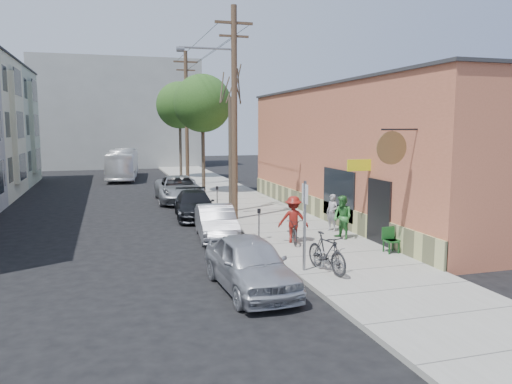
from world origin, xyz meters
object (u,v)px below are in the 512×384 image
object	(u,v)px
tree_bare	(231,155)
car_2	(194,205)
parking_meter_far	(217,194)
parking_meter_near	(259,219)
tree_leafy_far	(180,105)
parked_bike_a	(327,253)
tree_leafy_mid	(203,104)
bus	(123,164)
patron_grey	(332,213)
parked_bike_b	(329,259)
utility_pole_near	(233,109)
car_3	(179,189)
car_0	(250,263)
sign_post	(305,217)
cyclist	(293,219)
patio_chair_b	(392,240)
patron_green	(343,217)
patio_chair_a	(391,241)
car_1	(216,222)

from	to	relation	value
tree_bare	car_2	size ratio (longest dim) A/B	1.27
parking_meter_far	parking_meter_near	bearing A→B (deg)	-90.00
tree_leafy_far	parked_bike_a	xyz separation A→B (m)	(0.16, -30.13, -5.66)
tree_leafy_mid	bus	size ratio (longest dim) A/B	0.84
tree_leafy_far	tree_leafy_mid	bearing A→B (deg)	-90.00
parking_meter_near	tree_leafy_mid	xyz separation A→B (m)	(0.55, 14.61, 5.12)
patron_grey	parked_bike_a	size ratio (longest dim) A/B	0.79
patron_grey	car_2	bearing A→B (deg)	-161.96
tree_bare	parked_bike_b	size ratio (longest dim) A/B	3.82
utility_pole_near	car_3	xyz separation A→B (m)	(-1.64, 7.26, -4.62)
car_0	sign_post	bearing A→B (deg)	20.59
patron_grey	cyclist	bearing A→B (deg)	-81.44
car_2	parked_bike_b	bearing A→B (deg)	-74.11
parking_meter_near	patio_chair_b	xyz separation A→B (m)	(3.94, -3.25, -0.39)
parking_meter_far	patron_green	size ratio (longest dim) A/B	0.72
patio_chair_a	tree_leafy_mid	bearing A→B (deg)	112.55
cyclist	car_2	world-z (taller)	cyclist
tree_bare	car_1	size ratio (longest dim) A/B	1.44
patron_grey	parked_bike_a	bearing A→B (deg)	-50.93
tree_leafy_far	car_1	bearing A→B (deg)	-94.76
utility_pole_near	car_2	distance (m)	5.25
parking_meter_far	car_0	bearing A→B (deg)	-98.25
parking_meter_near	tree_bare	distance (m)	7.20
sign_post	patio_chair_b	world-z (taller)	sign_post
utility_pole_near	bus	world-z (taller)	utility_pole_near
parked_bike_a	patio_chair_a	bearing A→B (deg)	15.21
parking_meter_near	car_1	size ratio (longest dim) A/B	0.30
utility_pole_near	car_2	xyz separation A→B (m)	(-1.65, 1.57, -4.73)
car_3	tree_leafy_far	bearing A→B (deg)	82.81
parking_meter_far	patio_chair_a	bearing A→B (deg)	-70.79
cyclist	car_0	distance (m)	5.45
tree_bare	tree_leafy_mid	world-z (taller)	tree_leafy_mid
utility_pole_near	bus	xyz separation A→B (m)	(-4.48, 22.23, -4.10)
car_3	bus	bearing A→B (deg)	102.23
parked_bike_a	tree_leafy_mid	bearing A→B (deg)	80.68
patio_chair_b	car_2	distance (m)	10.92
parking_meter_far	patron_green	xyz separation A→B (m)	(3.23, -8.55, 0.03)
patron_grey	car_2	world-z (taller)	patron_grey
parking_meter_near	car_1	xyz separation A→B (m)	(-1.45, 1.30, -0.30)
car_3	tree_leafy_mid	bearing A→B (deg)	54.31
cyclist	bus	distance (m)	28.23
tree_leafy_mid	patron_grey	bearing A→B (deg)	-78.09
parking_meter_far	bus	distance (m)	19.60
patron_green	car_1	distance (m)	5.14
parking_meter_far	parked_bike_b	xyz separation A→B (m)	(0.75, -12.62, -0.42)
parking_meter_far	car_3	world-z (taller)	car_3
tree_leafy_mid	car_3	xyz separation A→B (m)	(-2.05, -2.71, -5.31)
parked_bike_a	parked_bike_b	bearing A→B (deg)	-60.41
car_3	car_0	bearing A→B (deg)	-89.79
car_3	car_1	bearing A→B (deg)	-88.19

